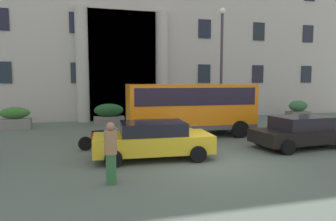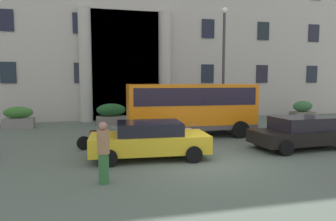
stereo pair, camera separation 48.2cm
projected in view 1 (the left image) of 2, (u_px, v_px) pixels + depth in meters
ground_plane at (212, 164)px, 11.06m from camera, size 80.00×64.00×0.12m
office_building_facade at (135, 24)px, 27.03m from camera, size 36.73×9.70×16.14m
orange_minibus at (190, 105)px, 16.45m from camera, size 6.87×3.00×2.80m
bus_stop_sign at (251, 104)px, 19.00m from camera, size 0.44×0.08×2.45m
hedge_planter_far_east at (15, 119)px, 18.64m from camera, size 1.83×0.80×1.37m
hedge_planter_west at (109, 115)px, 20.55m from camera, size 2.04×0.80×1.43m
hedge_planter_east at (232, 110)px, 22.83m from camera, size 1.49×0.90×1.68m
hedge_planter_entrance_left at (298, 110)px, 24.00m from camera, size 1.72×0.96×1.42m
parked_coupe_end at (153, 140)px, 11.64m from camera, size 4.61×2.32×1.42m
parked_sedan_second at (300, 132)px, 13.52m from camera, size 4.43×2.28×1.41m
motorcycle_far_end at (101, 138)px, 13.31m from camera, size 2.05×0.76×0.89m
scooter_by_planter at (182, 135)px, 14.17m from camera, size 2.04×0.81×0.89m
pedestrian_woman_with_bag at (111, 153)px, 8.70m from camera, size 0.36×0.36×1.82m
lamppost_plaza_centre at (222, 58)px, 19.81m from camera, size 0.40×0.40×7.68m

